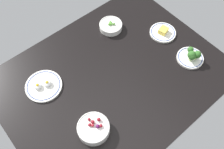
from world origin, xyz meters
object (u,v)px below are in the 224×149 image
object	(u,v)px
plate_cheese	(163,32)
bowl_peas	(111,26)
bowl_berries	(94,128)
plate_eggs	(44,86)
plate_broccoli	(191,56)

from	to	relation	value
plate_cheese	bowl_peas	size ratio (longest dim) A/B	1.13
bowl_peas	bowl_berries	world-z (taller)	bowl_berries
plate_cheese	plate_eggs	distance (cm)	86.65
plate_cheese	plate_broccoli	xyz separation A→B (cm)	(-2.17, -26.58, 1.91)
plate_cheese	bowl_berries	bearing A→B (deg)	-163.11
plate_cheese	bowl_berries	size ratio (longest dim) A/B	1.02
plate_cheese	bowl_peas	world-z (taller)	bowl_peas
bowl_peas	plate_cheese	bearing A→B (deg)	-47.62
plate_cheese	plate_eggs	bearing A→B (deg)	168.64
plate_eggs	bowl_berries	distance (cm)	41.48
plate_broccoli	bowl_berries	distance (cm)	76.54
plate_cheese	plate_eggs	size ratio (longest dim) A/B	0.81
plate_cheese	bowl_berries	world-z (taller)	bowl_berries
plate_cheese	plate_broccoli	bearing A→B (deg)	-94.66
bowl_peas	bowl_berries	bearing A→B (deg)	-137.12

